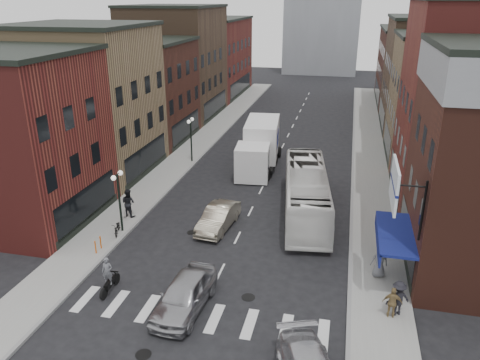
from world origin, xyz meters
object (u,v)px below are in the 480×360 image
Objects in this scene: transit_bus at (306,192)px; ped_right_a at (398,298)px; streetlamp_near at (119,191)px; sedan_left_near at (185,294)px; motorcycle_rider at (108,276)px; streetlamp_far at (191,132)px; ped_left_solo at (128,203)px; billboard_sign at (396,186)px; parked_bicycle at (117,228)px; bike_rack at (98,245)px; sedan_left_far at (218,218)px; ped_right_b at (393,303)px; ped_right_c at (379,261)px; box_truck at (259,146)px.

transit_bus reaches higher than ped_right_a.
sedan_left_near is at bearing -45.06° from streetlamp_near.
motorcycle_rider is 1.13× the size of ped_right_a.
streetlamp_far reaches higher than ped_left_solo.
sedan_left_near is (-9.39, -3.11, -5.29)m from billboard_sign.
ped_left_solo is (-0.51, 2.09, -1.78)m from streetlamp_near.
motorcycle_rider is 6.20m from parked_bicycle.
streetlamp_near is at bearing 85.76° from bike_rack.
motorcycle_rider is at bearing -69.25° from streetlamp_near.
streetlamp_near reaches higher than ped_left_solo.
streetlamp_far is 13.53m from sedan_left_far.
streetlamp_far is 2.61× the size of ped_right_b.
parked_bicycle is at bearing -38.14° from ped_right_a.
sedan_left_far is 10.66m from ped_right_c.
box_truck reaches higher than ped_right_a.
transit_bus is (8.89, 11.61, 0.70)m from motorcycle_rider.
parked_bicycle is at bearing 87.45° from bike_rack.
motorcycle_rider is 0.44× the size of sedan_left_far.
ped_left_solo reaches higher than motorcycle_rider.
streetlamp_far is 0.83× the size of sedan_left_near.
sedan_left_far is (-10.11, 5.50, -5.38)m from billboard_sign.
motorcycle_rider reaches higher than parked_bicycle.
parked_bicycle is 16.02m from ped_right_c.
box_truck is (-9.73, 17.63, -4.17)m from billboard_sign.
ped_left_solo is (-7.11, 8.70, 0.29)m from sedan_left_near.
ped_right_c is (9.26, 4.89, 0.22)m from sedan_left_near.
transit_bus is at bearing -37.28° from streetlamp_far.
ped_right_a is 0.97× the size of ped_right_c.
ped_right_c is (15.86, -1.72, -1.85)m from streetlamp_near.
streetlamp_near reaches higher than motorcycle_rider.
sedan_left_far is at bearing -30.24° from ped_right_c.
transit_bus is at bearing 72.90° from sedan_left_near.
streetlamp_far is 25.19m from ped_right_a.
motorcycle_rider is (-3.92, -20.27, -1.02)m from box_truck.
ped_right_a is at bearing -7.37° from bike_rack.
ped_left_solo is (-11.72, -3.37, -0.51)m from transit_bus.
sedan_left_far is (5.87, -12.00, -2.16)m from streetlamp_far.
sedan_left_near is 9.11m from parked_bicycle.
streetlamp_far is 5.14× the size of bike_rack.
streetlamp_far is 14.15m from transit_bus.
box_truck is 13.83m from ped_left_solo.
streetlamp_near is 2.41m from parked_bicycle.
motorcycle_rider is 8.89m from sedan_left_far.
streetlamp_near is at bearing -14.25° from ped_right_b.
sedan_left_far is 2.91× the size of ped_right_b.
sedan_left_near reaches higher than bike_rack.
transit_bus reaches higher than parked_bicycle.
sedan_left_near is at bearing 11.84° from ped_right_b.
streetlamp_far is 2.09× the size of ped_left_solo.
transit_bus is at bearing -61.06° from ped_right_b.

